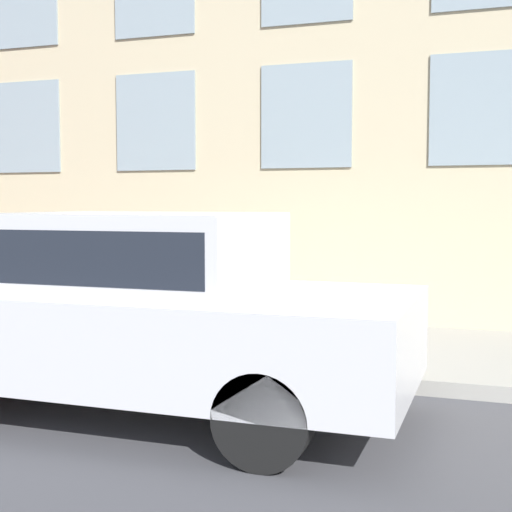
% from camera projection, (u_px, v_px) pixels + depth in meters
% --- Properties ---
extents(ground_plane, '(80.00, 80.00, 0.00)m').
position_uv_depth(ground_plane, '(230.00, 379.00, 7.41)').
color(ground_plane, '#47474C').
extents(sidewalk, '(3.01, 60.00, 0.15)m').
position_uv_depth(sidewalk, '(274.00, 345.00, 8.83)').
color(sidewalk, '#9E9B93').
rests_on(sidewalk, ground_plane).
extents(building_facade, '(0.33, 40.00, 8.95)m').
position_uv_depth(building_facade, '(309.00, 15.00, 10.05)').
color(building_facade, '#C6B793').
rests_on(building_facade, ground_plane).
extents(fire_hydrant, '(0.36, 0.46, 0.75)m').
position_uv_depth(fire_hydrant, '(276.00, 324.00, 7.67)').
color(fire_hydrant, gray).
rests_on(fire_hydrant, sidewalk).
extents(person, '(0.28, 0.19, 1.17)m').
position_uv_depth(person, '(237.00, 291.00, 7.90)').
color(person, '#232328').
rests_on(person, sidewalk).
extents(parked_car_silver_near, '(2.04, 4.82, 1.75)m').
position_uv_depth(parked_car_silver_near, '(133.00, 304.00, 6.19)').
color(parked_car_silver_near, black).
rests_on(parked_car_silver_near, ground_plane).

